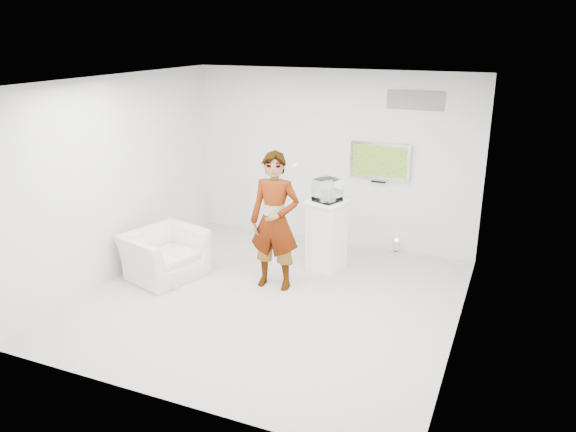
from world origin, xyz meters
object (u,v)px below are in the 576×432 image
object	(u,v)px
armchair	(164,254)
floor_uplight	(396,246)
tv	(380,161)
pedestal	(326,235)
person	(275,221)

from	to	relation	value
armchair	floor_uplight	distance (m)	3.83
tv	pedestal	xyz separation A→B (m)	(-0.52, -1.12, -1.00)
floor_uplight	person	bearing A→B (deg)	-124.74
tv	floor_uplight	world-z (taller)	tv
tv	armchair	bearing A→B (deg)	-138.18
floor_uplight	pedestal	bearing A→B (deg)	-130.71
armchair	pedestal	world-z (taller)	pedestal
tv	person	size ratio (longest dim) A/B	0.50
pedestal	floor_uplight	world-z (taller)	pedestal
tv	pedestal	size ratio (longest dim) A/B	0.90
tv	pedestal	distance (m)	1.59
armchair	floor_uplight	xyz separation A→B (m)	(3.05, 2.31, -0.23)
pedestal	floor_uplight	size ratio (longest dim) A/B	4.38
tv	pedestal	world-z (taller)	tv
tv	floor_uplight	size ratio (longest dim) A/B	3.96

